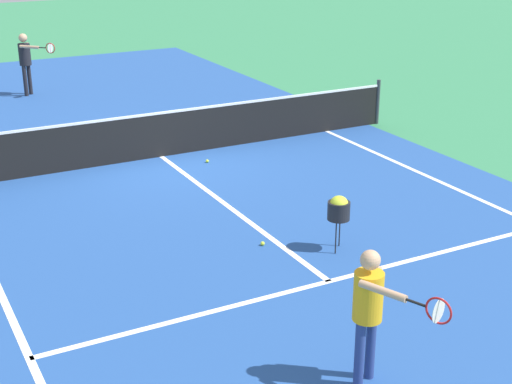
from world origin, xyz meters
The scene contains 11 objects.
ground_plane centered at (0.00, 0.00, 0.00)m, with size 60.00×60.00×0.00m, color #337F51.
court_surface_inbounds centered at (0.00, 0.00, 0.00)m, with size 10.62×24.40×0.00m, color #234C93.
line_sideline_left centered at (-4.11, -5.95, 0.00)m, with size 0.10×11.89×0.01m, color white.
line_service_near centered at (0.00, -6.40, 0.00)m, with size 8.22×0.10×0.01m, color white.
line_center_service centered at (0.00, -3.20, 0.00)m, with size 0.10×6.40×0.01m, color white.
net centered at (0.00, 0.00, 0.49)m, with size 11.17×0.09×1.07m.
player_near centered at (-0.96, -8.60, 0.98)m, with size 0.48×1.18×1.58m.
player_far centered at (-1.21, 6.95, 1.06)m, with size 0.81×1.03×1.70m.
ball_hopper centered at (0.69, -5.57, 0.68)m, with size 0.34×0.34×0.87m.
tennis_ball_near_net centered at (0.68, -0.81, 0.03)m, with size 0.07×0.07×0.07m, color #CCE033.
tennis_ball_mid_court centered at (-0.25, -4.91, 0.03)m, with size 0.07×0.07×0.07m, color #CCE033.
Camera 1 is at (-5.30, -14.22, 4.86)m, focal length 52.97 mm.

